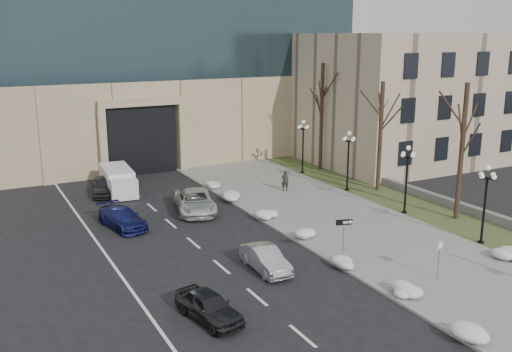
{
  "coord_description": "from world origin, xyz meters",
  "views": [
    {
      "loc": [
        -17.9,
        -15.62,
        11.95
      ],
      "look_at": [
        -2.19,
        14.3,
        3.5
      ],
      "focal_mm": 40.0,
      "sensor_mm": 36.0,
      "label": 1
    }
  ],
  "objects_px": {
    "car_a": "(209,306)",
    "car_d": "(195,201)",
    "pedestrian": "(285,181)",
    "lamppost_c": "(348,153)",
    "car_e": "(104,186)",
    "car_c": "(122,218)",
    "one_way_sign": "(347,227)",
    "lamppost_a": "(486,194)",
    "keep_sign": "(439,252)",
    "lamppost_b": "(407,170)",
    "lamppost_d": "(303,139)",
    "car_b": "(265,259)",
    "box_truck": "(118,181)"
  },
  "relations": [
    {
      "from": "lamppost_b",
      "to": "keep_sign",
      "type": "bearing_deg",
      "value": -123.48
    },
    {
      "from": "car_e",
      "to": "lamppost_d",
      "type": "relative_size",
      "value": 0.87
    },
    {
      "from": "lamppost_a",
      "to": "car_d",
      "type": "bearing_deg",
      "value": 132.47
    },
    {
      "from": "car_a",
      "to": "car_d",
      "type": "distance_m",
      "value": 15.47
    },
    {
      "from": "car_c",
      "to": "car_a",
      "type": "bearing_deg",
      "value": -100.7
    },
    {
      "from": "car_e",
      "to": "keep_sign",
      "type": "relative_size",
      "value": 1.98
    },
    {
      "from": "one_way_sign",
      "to": "lamppost_b",
      "type": "bearing_deg",
      "value": 47.99
    },
    {
      "from": "lamppost_d",
      "to": "box_truck",
      "type": "bearing_deg",
      "value": 174.23
    },
    {
      "from": "car_a",
      "to": "one_way_sign",
      "type": "xyz_separation_m",
      "value": [
        8.82,
        2.19,
        1.45
      ]
    },
    {
      "from": "car_e",
      "to": "lamppost_a",
      "type": "distance_m",
      "value": 26.99
    },
    {
      "from": "lamppost_a",
      "to": "lamppost_c",
      "type": "bearing_deg",
      "value": 90.0
    },
    {
      "from": "car_d",
      "to": "lamppost_a",
      "type": "height_order",
      "value": "lamppost_a"
    },
    {
      "from": "keep_sign",
      "to": "lamppost_b",
      "type": "bearing_deg",
      "value": 52.12
    },
    {
      "from": "pedestrian",
      "to": "lamppost_a",
      "type": "xyz_separation_m",
      "value": [
        4.39,
        -15.09,
        2.15
      ]
    },
    {
      "from": "pedestrian",
      "to": "lamppost_c",
      "type": "bearing_deg",
      "value": 176.12
    },
    {
      "from": "car_d",
      "to": "car_c",
      "type": "bearing_deg",
      "value": -156.8
    },
    {
      "from": "box_truck",
      "to": "lamppost_b",
      "type": "xyz_separation_m",
      "value": [
        15.81,
        -14.6,
        2.18
      ]
    },
    {
      "from": "one_way_sign",
      "to": "car_e",
      "type": "bearing_deg",
      "value": 129.68
    },
    {
      "from": "lamppost_a",
      "to": "lamppost_b",
      "type": "distance_m",
      "value": 6.5
    },
    {
      "from": "car_c",
      "to": "keep_sign",
      "type": "distance_m",
      "value": 19.27
    },
    {
      "from": "car_a",
      "to": "lamppost_b",
      "type": "bearing_deg",
      "value": 11.72
    },
    {
      "from": "lamppost_c",
      "to": "lamppost_d",
      "type": "xyz_separation_m",
      "value": [
        0.0,
        6.5,
        0.0
      ]
    },
    {
      "from": "car_d",
      "to": "one_way_sign",
      "type": "relative_size",
      "value": 2.12
    },
    {
      "from": "car_e",
      "to": "pedestrian",
      "type": "xyz_separation_m",
      "value": [
        12.59,
        -5.76,
        0.21
      ]
    },
    {
      "from": "lamppost_b",
      "to": "lamppost_c",
      "type": "height_order",
      "value": "same"
    },
    {
      "from": "car_e",
      "to": "box_truck",
      "type": "bearing_deg",
      "value": 24.98
    },
    {
      "from": "pedestrian",
      "to": "lamppost_d",
      "type": "relative_size",
      "value": 0.34
    },
    {
      "from": "pedestrian",
      "to": "one_way_sign",
      "type": "bearing_deg",
      "value": 93.88
    },
    {
      "from": "lamppost_d",
      "to": "lamppost_c",
      "type": "bearing_deg",
      "value": -90.0
    },
    {
      "from": "keep_sign",
      "to": "one_way_sign",
      "type": "bearing_deg",
      "value": 122.21
    },
    {
      "from": "car_b",
      "to": "lamppost_a",
      "type": "bearing_deg",
      "value": -9.71
    },
    {
      "from": "car_c",
      "to": "lamppost_b",
      "type": "relative_size",
      "value": 0.93
    },
    {
      "from": "car_b",
      "to": "car_c",
      "type": "relative_size",
      "value": 0.86
    },
    {
      "from": "car_c",
      "to": "car_d",
      "type": "xyz_separation_m",
      "value": [
        5.29,
        0.93,
        0.1
      ]
    },
    {
      "from": "car_c",
      "to": "one_way_sign",
      "type": "xyz_separation_m",
      "value": [
        8.93,
        -11.45,
        1.45
      ]
    },
    {
      "from": "lamppost_d",
      "to": "lamppost_a",
      "type": "bearing_deg",
      "value": -90.0
    },
    {
      "from": "car_b",
      "to": "car_e",
      "type": "height_order",
      "value": "car_e"
    },
    {
      "from": "lamppost_d",
      "to": "car_b",
      "type": "bearing_deg",
      "value": -127.38
    },
    {
      "from": "pedestrian",
      "to": "one_way_sign",
      "type": "distance_m",
      "value": 14.6
    },
    {
      "from": "car_c",
      "to": "car_e",
      "type": "relative_size",
      "value": 1.07
    },
    {
      "from": "pedestrian",
      "to": "box_truck",
      "type": "xyz_separation_m",
      "value": [
        -11.43,
        6.01,
        -0.03
      ]
    },
    {
      "from": "car_b",
      "to": "lamppost_d",
      "type": "xyz_separation_m",
      "value": [
        12.95,
        16.96,
        2.45
      ]
    },
    {
      "from": "pedestrian",
      "to": "box_truck",
      "type": "distance_m",
      "value": 12.91
    },
    {
      "from": "car_d",
      "to": "car_e",
      "type": "relative_size",
      "value": 1.29
    },
    {
      "from": "car_d",
      "to": "one_way_sign",
      "type": "xyz_separation_m",
      "value": [
        3.65,
        -12.38,
        1.35
      ]
    },
    {
      "from": "one_way_sign",
      "to": "lamppost_c",
      "type": "xyz_separation_m",
      "value": [
        8.81,
        11.77,
        0.98
      ]
    },
    {
      "from": "car_a",
      "to": "lamppost_c",
      "type": "distance_m",
      "value": 22.62
    },
    {
      "from": "car_d",
      "to": "car_e",
      "type": "height_order",
      "value": "car_d"
    },
    {
      "from": "keep_sign",
      "to": "lamppost_a",
      "type": "height_order",
      "value": "lamppost_a"
    },
    {
      "from": "car_d",
      "to": "lamppost_c",
      "type": "relative_size",
      "value": 1.12
    }
  ]
}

